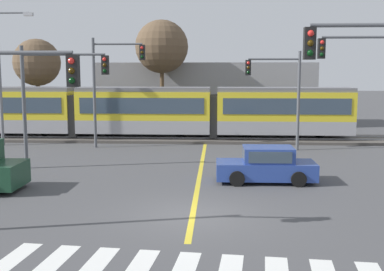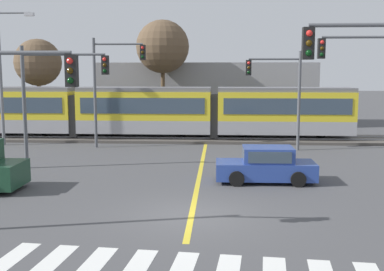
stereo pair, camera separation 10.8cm
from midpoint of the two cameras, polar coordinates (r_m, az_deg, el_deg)
The scene contains 18 objects.
ground_plane at distance 16.05m, azimuth 0.13°, elevation -9.46°, with size 200.00×200.00×0.00m, color #474749.
track_bed at distance 33.04m, azimuth 1.83°, elevation -0.38°, with size 120.00×4.00×0.18m, color #4C4742.
rail_near at distance 32.31m, azimuth 1.80°, elevation -0.31°, with size 120.00×0.08×0.10m, color #939399.
rail_far at distance 33.74m, azimuth 1.87°, elevation 0.03°, with size 120.00×0.08×0.10m, color #939399.
light_rail_tram at distance 33.20m, azimuth -5.48°, elevation 3.03°, with size 28.00×2.64×3.43m.
crosswalk_stripe_0 at distance 13.14m, azimuth -21.06°, elevation -13.94°, with size 0.56×2.80×0.01m, color silver.
crosswalk_stripe_1 at distance 12.66m, azimuth -16.58°, elevation -14.59°, with size 0.56×2.80×0.01m, color silver.
crosswalk_stripe_2 at distance 12.25m, azimuth -11.76°, elevation -15.20°, with size 0.56×2.80×0.01m, color silver.
lane_centre_line at distance 22.21m, azimuth 1.06°, elevation -4.60°, with size 0.20×18.03×0.01m, color gold.
sedan_crossing at distance 20.80m, azimuth 8.88°, elevation -3.57°, with size 4.22×1.96×1.52m.
traffic_light_mid_right at distance 23.38m, azimuth 21.44°, elevation 6.32°, with size 4.25×0.38×6.55m.
traffic_light_mid_left at distance 23.96m, azimuth -15.99°, elevation 5.53°, with size 4.25×0.38×5.91m.
traffic_light_far_right at distance 29.01m, azimuth 10.60°, elevation 5.81°, with size 3.25×0.38×5.87m.
traffic_light_far_left at distance 29.87m, azimuth -9.52°, elevation 6.93°, with size 3.25×0.38×6.70m.
street_lamp_west at distance 32.63m, azimuth -21.33°, elevation 7.37°, with size 2.41×0.28×8.47m.
bare_tree_far_west at distance 38.76m, azimuth -17.71°, elevation 8.20°, with size 3.56×3.56×7.12m.
bare_tree_west at distance 38.51m, azimuth -3.42°, elevation 10.43°, with size 4.18×4.18×8.69m.
building_backdrop_far at distance 42.76m, azimuth 1.83°, elevation 4.97°, with size 18.48×6.00×5.39m, color gray.
Camera 2 is at (0.92, -15.31, 4.74)m, focal length 45.00 mm.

